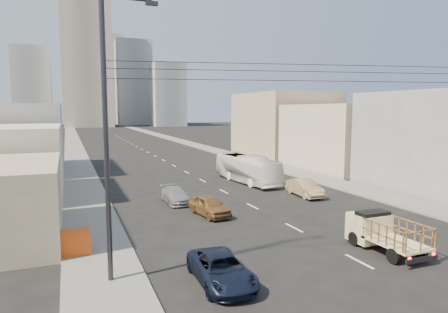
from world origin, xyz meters
TOP-DOWN VIEW (x-y plane):
  - ground at (0.00, 0.00)m, footprint 420.00×420.00m
  - sidewalk_left at (-11.75, 70.00)m, footprint 3.50×180.00m
  - sidewalk_right at (11.75, 70.00)m, footprint 3.50×180.00m
  - lane_dashes at (0.00, 53.00)m, footprint 0.15×104.00m
  - flatbed_pickup at (2.18, 2.77)m, footprint 1.95×4.41m
  - navy_pickup at (-7.14, 2.17)m, footprint 2.21×4.55m
  - city_bus at (3.89, 23.41)m, footprint 3.12×10.09m
  - sedan_brown at (-3.95, 12.73)m, footprint 2.27×4.26m
  - sedan_tan at (5.71, 15.64)m, footprint 1.76×4.44m
  - sedan_grey at (-5.19, 17.32)m, footprint 1.82×4.21m
  - streetlamp_left at (-11.39, 4.00)m, footprint 2.36×0.25m
  - overhead_wires at (0.00, 1.50)m, footprint 23.01×5.02m
  - crate_stack at (-13.00, 7.99)m, footprint 1.80×1.20m
  - bldg_right_near at (19.00, 14.00)m, footprint 10.00×12.00m
  - bldg_right_mid at (19.50, 28.00)m, footprint 11.00×14.00m
  - bldg_right_far at (20.00, 44.00)m, footprint 12.00×16.00m
  - bldg_left_far at (-19.50, 39.00)m, footprint 12.00×16.00m
  - high_rise_tower at (-4.00, 170.00)m, footprint 20.00×20.00m
  - midrise_ne at (18.00, 185.00)m, footprint 16.00×16.00m
  - midrise_nw at (-26.00, 180.00)m, footprint 15.00×15.00m
  - midrise_back at (6.00, 200.00)m, footprint 18.00×18.00m
  - midrise_east at (30.00, 165.00)m, footprint 14.00×14.00m

SIDE VIEW (x-z plane):
  - ground at x=0.00m, z-range 0.00..0.00m
  - lane_dashes at x=0.00m, z-range 0.00..0.01m
  - sidewalk_left at x=-11.75m, z-range 0.00..0.12m
  - sidewalk_right at x=11.75m, z-range 0.00..0.12m
  - sedan_grey at x=-5.19m, z-range 0.00..1.21m
  - navy_pickup at x=-7.14m, z-range 0.00..1.25m
  - crate_stack at x=-13.00m, z-range 0.12..1.26m
  - sedan_brown at x=-3.95m, z-range 0.00..1.38m
  - sedan_tan at x=5.71m, z-range 0.00..1.44m
  - flatbed_pickup at x=2.18m, z-range 0.14..2.04m
  - city_bus at x=3.89m, z-range 0.00..2.77m
  - bldg_right_mid at x=19.50m, z-range 0.00..8.00m
  - bldg_left_far at x=-19.50m, z-range 0.00..8.00m
  - bldg_right_near at x=19.00m, z-range 0.00..9.00m
  - bldg_right_far at x=20.00m, z-range 0.00..10.00m
  - streetlamp_left at x=-11.39m, z-range 0.44..12.44m
  - overhead_wires at x=0.00m, z-range 8.60..9.33m
  - midrise_east at x=30.00m, z-range 0.00..28.00m
  - midrise_nw at x=-26.00m, z-range 0.00..34.00m
  - midrise_ne at x=18.00m, z-range 0.00..40.00m
  - midrise_back at x=6.00m, z-range 0.00..44.00m
  - high_rise_tower at x=-4.00m, z-range 0.00..60.00m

